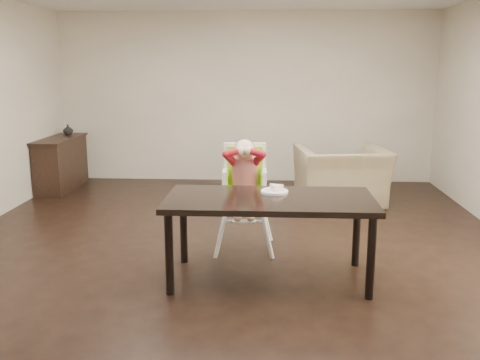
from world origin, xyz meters
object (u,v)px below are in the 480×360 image
object	(u,v)px
dining_table	(270,206)
high_chair	(245,172)
sideboard	(61,163)
armchair	(342,166)

from	to	relation	value
dining_table	high_chair	size ratio (longest dim) A/B	1.57
high_chair	sideboard	size ratio (longest dim) A/B	0.91
high_chair	armchair	xyz separation A→B (m)	(1.24, 1.93, -0.29)
armchair	sideboard	world-z (taller)	armchair
dining_table	sideboard	xyz separation A→B (m)	(-3.18, 3.36, -0.27)
dining_table	armchair	xyz separation A→B (m)	(0.98, 2.74, -0.15)
dining_table	sideboard	distance (m)	4.64
high_chair	dining_table	bearing A→B (deg)	-74.01
high_chair	armchair	size ratio (longest dim) A/B	0.97
armchair	sideboard	bearing A→B (deg)	-16.10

